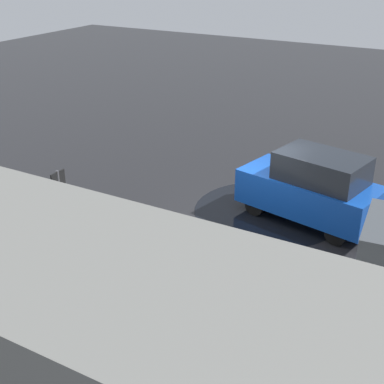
{
  "coord_description": "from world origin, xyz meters",
  "views": [
    {
      "loc": [
        -5.34,
        12.53,
        7.19
      ],
      "look_at": [
        1.32,
        0.76,
        0.9
      ],
      "focal_mm": 50.0,
      "sensor_mm": 36.0,
      "label": 1
    }
  ],
  "objects_px": {
    "moving_hatchback": "(312,188)",
    "fire_hydrant": "(91,214)",
    "sign_post": "(61,202)",
    "pedestrian": "(62,204)"
  },
  "relations": [
    {
      "from": "moving_hatchback",
      "to": "fire_hydrant",
      "type": "xyz_separation_m",
      "value": [
        5.15,
        3.38,
        -0.63
      ]
    },
    {
      "from": "moving_hatchback",
      "to": "fire_hydrant",
      "type": "height_order",
      "value": "moving_hatchback"
    },
    {
      "from": "sign_post",
      "to": "moving_hatchback",
      "type": "bearing_deg",
      "value": -132.77
    },
    {
      "from": "fire_hydrant",
      "to": "sign_post",
      "type": "distance_m",
      "value": 2.07
    },
    {
      "from": "pedestrian",
      "to": "sign_post",
      "type": "relative_size",
      "value": 0.51
    },
    {
      "from": "moving_hatchback",
      "to": "sign_post",
      "type": "relative_size",
      "value": 1.73
    },
    {
      "from": "pedestrian",
      "to": "moving_hatchback",
      "type": "bearing_deg",
      "value": -147.5
    },
    {
      "from": "fire_hydrant",
      "to": "moving_hatchback",
      "type": "bearing_deg",
      "value": -146.72
    },
    {
      "from": "pedestrian",
      "to": "sign_post",
      "type": "bearing_deg",
      "value": 134.03
    },
    {
      "from": "moving_hatchback",
      "to": "fire_hydrant",
      "type": "relative_size",
      "value": 5.19
    }
  ]
}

